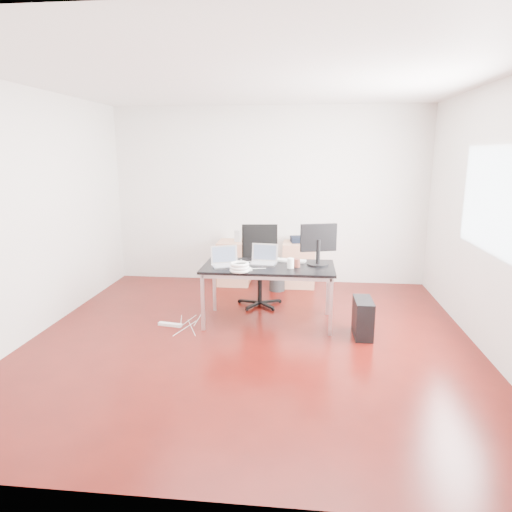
# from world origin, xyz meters

# --- Properties ---
(room_shell) EXTENTS (5.00, 5.00, 5.00)m
(room_shell) POSITION_xyz_m (0.04, 0.00, 1.40)
(room_shell) COLOR #3D0A06
(room_shell) RESTS_ON ground
(desk) EXTENTS (1.60, 0.80, 0.73)m
(desk) POSITION_xyz_m (0.15, 0.56, 0.68)
(desk) COLOR black
(desk) RESTS_ON ground
(office_chair) EXTENTS (0.53, 0.55, 1.08)m
(office_chair) POSITION_xyz_m (-0.03, 1.28, 0.61)
(office_chair) COLOR black
(office_chair) RESTS_ON ground
(filing_cabinet_left) EXTENTS (0.50, 0.50, 0.70)m
(filing_cabinet_left) POSITION_xyz_m (-0.53, 2.23, 0.35)
(filing_cabinet_left) COLOR tan
(filing_cabinet_left) RESTS_ON ground
(filing_cabinet_right) EXTENTS (0.50, 0.50, 0.70)m
(filing_cabinet_right) POSITION_xyz_m (0.51, 2.23, 0.35)
(filing_cabinet_right) COLOR tan
(filing_cabinet_right) RESTS_ON ground
(pc_tower) EXTENTS (0.21, 0.45, 0.44)m
(pc_tower) POSITION_xyz_m (1.27, 0.23, 0.22)
(pc_tower) COLOR black
(pc_tower) RESTS_ON ground
(wastebasket) EXTENTS (0.29, 0.29, 0.28)m
(wastebasket) POSITION_xyz_m (0.18, 1.92, 0.14)
(wastebasket) COLOR black
(wastebasket) RESTS_ON ground
(power_strip) EXTENTS (0.31, 0.11, 0.04)m
(power_strip) POSITION_xyz_m (-1.04, 0.30, 0.02)
(power_strip) COLOR white
(power_strip) RESTS_ON ground
(laptop_left) EXTENTS (0.40, 0.36, 0.23)m
(laptop_left) POSITION_xyz_m (-0.38, 0.51, 0.79)
(laptop_left) COLOR silver
(laptop_left) RESTS_ON desk
(laptop_right) EXTENTS (0.36, 0.29, 0.23)m
(laptop_right) POSITION_xyz_m (0.08, 0.68, 0.79)
(laptop_right) COLOR silver
(laptop_right) RESTS_ON desk
(monitor) EXTENTS (0.45, 0.26, 0.51)m
(monitor) POSITION_xyz_m (0.75, 0.67, 1.01)
(monitor) COLOR black
(monitor) RESTS_ON desk
(keyboard) EXTENTS (0.46, 0.22, 0.02)m
(keyboard) POSITION_xyz_m (0.38, 0.82, 0.74)
(keyboard) COLOR white
(keyboard) RESTS_ON desk
(cup_white) EXTENTS (0.10, 0.10, 0.12)m
(cup_white) POSITION_xyz_m (0.42, 0.47, 0.79)
(cup_white) COLOR white
(cup_white) RESTS_ON desk
(cup_brown) EXTENTS (0.08, 0.08, 0.10)m
(cup_brown) POSITION_xyz_m (0.50, 0.52, 0.78)
(cup_brown) COLOR #5A271F
(cup_brown) RESTS_ON desk
(cable_coil) EXTENTS (0.24, 0.24, 0.11)m
(cable_coil) POSITION_xyz_m (-0.16, 0.24, 0.78)
(cable_coil) COLOR white
(cable_coil) RESTS_ON desk
(power_adapter) EXTENTS (0.09, 0.09, 0.03)m
(power_adapter) POSITION_xyz_m (-0.06, 0.31, 0.74)
(power_adapter) COLOR white
(power_adapter) RESTS_ON desk
(speaker) EXTENTS (0.11, 0.10, 0.18)m
(speaker) POSITION_xyz_m (-0.47, 2.21, 0.79)
(speaker) COLOR #9E9E9E
(speaker) RESTS_ON filing_cabinet_left
(navy_garment) EXTENTS (0.34, 0.29, 0.09)m
(navy_garment) POSITION_xyz_m (0.52, 2.26, 0.74)
(navy_garment) COLOR black
(navy_garment) RESTS_ON filing_cabinet_right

